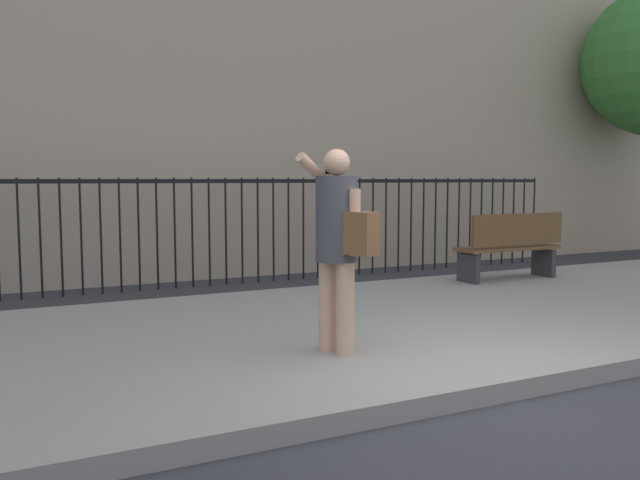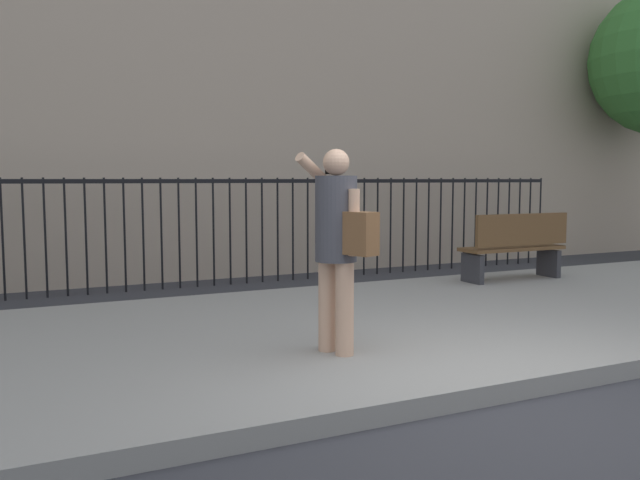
# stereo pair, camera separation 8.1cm
# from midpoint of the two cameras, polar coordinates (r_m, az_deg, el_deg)

# --- Properties ---
(ground_plane) EXTENTS (60.00, 60.00, 0.00)m
(ground_plane) POSITION_cam_midpoint_polar(r_m,az_deg,el_deg) (4.96, 16.51, -13.44)
(ground_plane) COLOR #333338
(sidewalk) EXTENTS (28.00, 4.40, 0.15)m
(sidewalk) POSITION_cam_midpoint_polar(r_m,az_deg,el_deg) (6.67, 3.62, -7.72)
(sidewalk) COLOR gray
(sidewalk) RESTS_ON ground
(iron_fence) EXTENTS (12.03, 0.04, 1.60)m
(iron_fence) POSITION_cam_midpoint_polar(r_m,az_deg,el_deg) (9.90, -6.90, 2.04)
(iron_fence) COLOR black
(iron_fence) RESTS_ON ground
(pedestrian_on_phone) EXTENTS (0.52, 0.71, 1.67)m
(pedestrian_on_phone) POSITION_cam_midpoint_polar(r_m,az_deg,el_deg) (5.30, 2.04, 0.36)
(pedestrian_on_phone) COLOR tan
(pedestrian_on_phone) RESTS_ON sidewalk
(street_bench) EXTENTS (1.60, 0.45, 0.95)m
(street_bench) POSITION_cam_midpoint_polar(r_m,az_deg,el_deg) (9.66, 16.91, -0.43)
(street_bench) COLOR brown
(street_bench) RESTS_ON sidewalk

